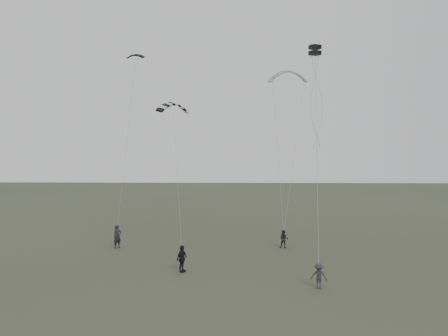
{
  "coord_description": "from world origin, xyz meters",
  "views": [
    {
      "loc": [
        2.04,
        -29.89,
        8.58
      ],
      "look_at": [
        1.26,
        4.98,
        6.77
      ],
      "focal_mm": 35.0,
      "sensor_mm": 36.0,
      "label": 1
    }
  ],
  "objects_px": {
    "flyer_right": "(284,239)",
    "kite_pale_large": "(288,72)",
    "flyer_far": "(319,276)",
    "kite_striped": "(173,104)",
    "flyer_center": "(182,259)",
    "kite_box": "(315,50)",
    "kite_dark_small": "(136,55)",
    "flyer_left": "(117,237)"
  },
  "relations": [
    {
      "from": "flyer_left",
      "to": "flyer_far",
      "type": "bearing_deg",
      "value": -79.81
    },
    {
      "from": "flyer_right",
      "to": "kite_pale_large",
      "type": "relative_size",
      "value": 0.39
    },
    {
      "from": "kite_dark_small",
      "to": "kite_pale_large",
      "type": "xyz_separation_m",
      "value": [
        14.13,
        4.37,
        -0.82
      ]
    },
    {
      "from": "kite_dark_small",
      "to": "kite_striped",
      "type": "bearing_deg",
      "value": -34.18
    },
    {
      "from": "flyer_far",
      "to": "flyer_center",
      "type": "bearing_deg",
      "value": 174.64
    },
    {
      "from": "flyer_center",
      "to": "kite_striped",
      "type": "bearing_deg",
      "value": 40.85
    },
    {
      "from": "kite_dark_small",
      "to": "kite_striped",
      "type": "relative_size",
      "value": 0.53
    },
    {
      "from": "flyer_center",
      "to": "flyer_far",
      "type": "relative_size",
      "value": 1.19
    },
    {
      "from": "flyer_right",
      "to": "flyer_far",
      "type": "relative_size",
      "value": 0.98
    },
    {
      "from": "kite_dark_small",
      "to": "flyer_left",
      "type": "bearing_deg",
      "value": -101.55
    },
    {
      "from": "flyer_center",
      "to": "kite_box",
      "type": "height_order",
      "value": "kite_box"
    },
    {
      "from": "kite_dark_small",
      "to": "kite_box",
      "type": "bearing_deg",
      "value": -16.6
    },
    {
      "from": "kite_dark_small",
      "to": "kite_striped",
      "type": "distance_m",
      "value": 6.69
    },
    {
      "from": "flyer_right",
      "to": "kite_box",
      "type": "relative_size",
      "value": 2.04
    },
    {
      "from": "kite_dark_small",
      "to": "kite_pale_large",
      "type": "bearing_deg",
      "value": 21.98
    },
    {
      "from": "flyer_right",
      "to": "kite_pale_large",
      "type": "xyz_separation_m",
      "value": [
        1.17,
        7.34,
        15.06
      ]
    },
    {
      "from": "flyer_far",
      "to": "kite_striped",
      "type": "xyz_separation_m",
      "value": [
        -10.11,
        10.24,
        11.24
      ]
    },
    {
      "from": "flyer_center",
      "to": "flyer_right",
      "type": "bearing_deg",
      "value": -18.74
    },
    {
      "from": "flyer_left",
      "to": "flyer_far",
      "type": "xyz_separation_m",
      "value": [
        14.83,
        -10.02,
        -0.2
      ]
    },
    {
      "from": "flyer_far",
      "to": "kite_pale_large",
      "type": "height_order",
      "value": "kite_pale_large"
    },
    {
      "from": "kite_dark_small",
      "to": "flyer_center",
      "type": "bearing_deg",
      "value": -57.54
    },
    {
      "from": "flyer_left",
      "to": "kite_striped",
      "type": "bearing_deg",
      "value": -43.14
    },
    {
      "from": "flyer_center",
      "to": "kite_dark_small",
      "type": "bearing_deg",
      "value": 56.44
    },
    {
      "from": "flyer_left",
      "to": "kite_box",
      "type": "height_order",
      "value": "kite_box"
    },
    {
      "from": "flyer_center",
      "to": "kite_pale_large",
      "type": "height_order",
      "value": "kite_pale_large"
    },
    {
      "from": "flyer_left",
      "to": "flyer_center",
      "type": "height_order",
      "value": "flyer_left"
    },
    {
      "from": "flyer_left",
      "to": "kite_striped",
      "type": "relative_size",
      "value": 0.67
    },
    {
      "from": "kite_pale_large",
      "to": "flyer_center",
      "type": "bearing_deg",
      "value": -127.37
    },
    {
      "from": "flyer_right",
      "to": "flyer_center",
      "type": "xyz_separation_m",
      "value": [
        -7.71,
        -7.06,
        0.16
      ]
    },
    {
      "from": "kite_dark_small",
      "to": "kite_pale_large",
      "type": "height_order",
      "value": "kite_dark_small"
    },
    {
      "from": "flyer_center",
      "to": "kite_pale_large",
      "type": "relative_size",
      "value": 0.47
    },
    {
      "from": "kite_pale_large",
      "to": "kite_striped",
      "type": "xyz_separation_m",
      "value": [
        -10.37,
        -7.42,
        -3.81
      ]
    },
    {
      "from": "flyer_left",
      "to": "kite_box",
      "type": "distance_m",
      "value": 21.79
    },
    {
      "from": "flyer_right",
      "to": "kite_box",
      "type": "distance_m",
      "value": 15.37
    },
    {
      "from": "flyer_far",
      "to": "kite_pale_large",
      "type": "relative_size",
      "value": 0.4
    },
    {
      "from": "flyer_left",
      "to": "kite_striped",
      "type": "distance_m",
      "value": 12.01
    },
    {
      "from": "flyer_center",
      "to": "kite_striped",
      "type": "xyz_separation_m",
      "value": [
        -1.49,
        6.98,
        11.09
      ]
    },
    {
      "from": "flyer_far",
      "to": "kite_pale_large",
      "type": "bearing_deg",
      "value": 104.49
    },
    {
      "from": "flyer_center",
      "to": "flyer_left",
      "type": "bearing_deg",
      "value": 71.33
    },
    {
      "from": "flyer_center",
      "to": "kite_box",
      "type": "relative_size",
      "value": 2.46
    },
    {
      "from": "kite_box",
      "to": "kite_striped",
      "type": "bearing_deg",
      "value": 137.05
    },
    {
      "from": "flyer_left",
      "to": "kite_dark_small",
      "type": "bearing_deg",
      "value": 27.91
    }
  ]
}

